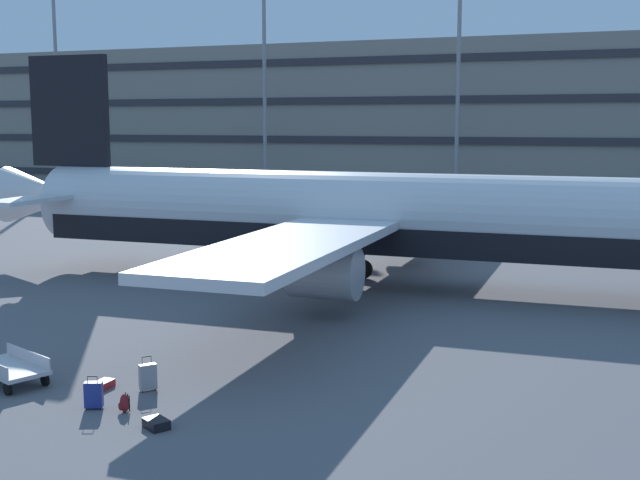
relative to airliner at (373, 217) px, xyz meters
name	(u,v)px	position (x,y,z in m)	size (l,w,h in m)	color
ground_plane	(310,288)	(-2.56, -1.29, -3.15)	(600.00, 600.00, 0.00)	#5B5B60
terminal_structure	(498,120)	(-2.56, 50.81, 4.42)	(151.47, 18.43, 15.13)	gray
airliner	(373,217)	(0.00, 0.00, 0.00)	(39.92, 32.23, 10.68)	silver
light_mast_far_left	(56,73)	(-46.50, 37.41, 9.35)	(1.80, 0.50, 21.62)	gray
light_mast_left	(264,69)	(-22.51, 37.41, 9.17)	(1.80, 0.50, 21.28)	gray
light_mast_center_left	(459,52)	(-3.99, 37.41, 10.23)	(1.80, 0.50, 23.33)	gray
suitcase_red	(148,377)	(-1.43, -16.28, -2.74)	(0.46, 0.49, 0.97)	gray
suitcase_upright	(156,424)	(0.32, -18.65, -3.03)	(0.78, 0.72, 0.23)	black
suitcase_small	(94,395)	(-1.94, -18.04, -2.76)	(0.52, 0.40, 0.91)	navy
suitcase_large	(103,385)	(-2.73, -16.55, -3.04)	(0.39, 0.71, 0.20)	#B21E23
backpack_black	(124,403)	(-1.06, -17.97, -2.91)	(0.39, 0.38, 0.53)	maroon
baggage_cart	(8,368)	(-5.56, -17.07, -2.72)	(3.32, 2.17, 0.82)	#B7B7BC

